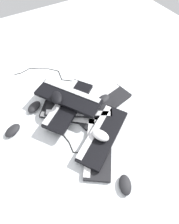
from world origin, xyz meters
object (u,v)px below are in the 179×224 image
mouse_1 (100,135)px  mouse_3 (57,98)px  keyboard_2 (98,145)px  mouse_4 (34,107)px  keyboard_6 (68,97)px  keyboard_4 (69,104)px  keyboard_3 (79,108)px  mouse_5 (13,130)px  keyboard_0 (102,105)px  keyboard_5 (103,135)px  mouse_0 (125,185)px  keyboard_1 (73,113)px  mouse_2 (103,100)px

mouse_1 → mouse_3: 0.36m
keyboard_2 → mouse_4: size_ratio=4.05×
keyboard_6 → keyboard_4: bearing=-111.9°
keyboard_3 → keyboard_6: size_ratio=1.00×
keyboard_3 → mouse_5: 0.44m
keyboard_0 → mouse_1: (-0.17, -0.23, 0.07)m
keyboard_2 → mouse_5: size_ratio=4.05×
keyboard_5 → mouse_3: 0.37m
keyboard_6 → mouse_0: bearing=-89.3°
keyboard_4 → keyboard_0: bearing=-20.0°
keyboard_5 → mouse_4: 0.52m
keyboard_5 → mouse_3: mouse_3 is taller
keyboard_6 → mouse_0: keyboard_6 is taller
keyboard_2 → mouse_0: bearing=-91.5°
keyboard_4 → keyboard_5: keyboard_4 is taller
keyboard_0 → keyboard_6: keyboard_6 is taller
keyboard_5 → keyboard_1: bearing=104.7°
keyboard_3 → mouse_4: keyboard_3 is taller
keyboard_1 → keyboard_5: size_ratio=0.95×
mouse_0 → mouse_2: 0.58m
keyboard_4 → mouse_3: (-0.06, 0.04, 0.07)m
mouse_2 → keyboard_6: bearing=136.4°
keyboard_0 → keyboard_4: 0.24m
keyboard_6 → mouse_0: size_ratio=4.11×
keyboard_3 → mouse_4: (-0.25, 0.18, -0.02)m
keyboard_0 → keyboard_5: 0.26m
keyboard_0 → mouse_3: (-0.28, 0.11, 0.13)m
mouse_0 → mouse_3: 0.65m
mouse_2 → mouse_3: mouse_3 is taller
keyboard_1 → mouse_5: bearing=169.4°
keyboard_3 → mouse_2: bearing=-9.2°
keyboard_0 → keyboard_2: size_ratio=1.03×
mouse_2 → keyboard_2: bearing=-146.8°
keyboard_3 → mouse_4: 0.31m
keyboard_0 → keyboard_1: same height
keyboard_1 → mouse_2: (0.22, -0.03, 0.04)m
mouse_4 → mouse_5: (-0.19, -0.11, 0.00)m
keyboard_0 → keyboard_4: size_ratio=1.03×
keyboard_4 → mouse_0: bearing=-87.9°
mouse_2 → mouse_3: (-0.29, 0.10, 0.09)m
keyboard_2 → mouse_3: bearing=103.6°
keyboard_3 → mouse_0: 0.56m
keyboard_6 → keyboard_1: bearing=-93.1°
mouse_4 → keyboard_6: bearing=-57.6°
keyboard_1 → mouse_1: size_ratio=3.90×
mouse_3 → mouse_5: bearing=-73.6°
mouse_5 → keyboard_4: bearing=149.0°
keyboard_5 → mouse_4: (-0.28, 0.44, -0.02)m
keyboard_2 → mouse_5: bearing=138.9°
keyboard_3 → mouse_1: (-0.00, -0.27, 0.04)m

